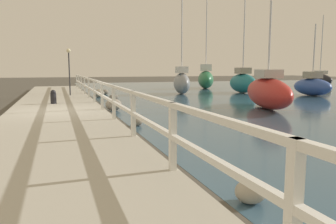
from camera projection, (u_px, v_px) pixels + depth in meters
ground_plane at (57, 118)px, 12.16m from camera, size 120.00×120.00×0.00m
dock_walkway at (57, 114)px, 12.14m from camera, size 3.54×36.00×0.27m
railing at (102, 91)px, 12.56m from camera, size 0.10×32.50×1.05m
boulder_upstream at (99, 93)px, 21.09m from camera, size 0.68×0.62×0.51m
boulder_far_strip at (114, 105)px, 14.28m from camera, size 0.70×0.63×0.53m
boulder_water_edge at (251, 192)px, 4.46m from camera, size 0.44×0.39×0.33m
boulder_downstream at (105, 92)px, 22.98m from camera, size 0.50×0.45×0.37m
boulder_near_dock at (137, 122)px, 10.48m from camera, size 0.37×0.33×0.28m
boulder_mid_strip at (114, 98)px, 18.12m from camera, size 0.55×0.49×0.41m
mooring_bollard at (53, 97)px, 14.56m from camera, size 0.25×0.25×0.62m
dock_lamp at (69, 62)px, 18.87m from camera, size 0.23×0.23×2.69m
sailboat_gray at (182, 82)px, 23.64m from camera, size 1.65×3.43×7.68m
sailboat_black at (320, 79)px, 34.14m from camera, size 2.04×4.21×7.24m
sailboat_red at (268, 92)px, 15.00m from camera, size 2.65×5.21×5.61m
sailboat_teal at (243, 82)px, 24.67m from camera, size 1.48×3.43×7.96m
sailboat_green at (206, 79)px, 30.27m from camera, size 3.00×4.79×7.93m
sailboat_blue at (312, 86)px, 22.21m from camera, size 1.50×3.14×4.76m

